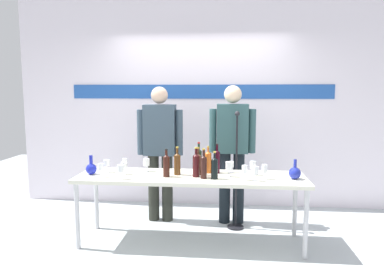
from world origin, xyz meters
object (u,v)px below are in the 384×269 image
Objects in this scene: wine_bottle_7 at (214,167)px; wine_glass_right_3 at (255,171)px; wine_glass_right_2 at (229,166)px; decanter_blue_left at (91,168)px; wine_bottle_5 at (196,164)px; wine_glass_left_1 at (146,162)px; wine_bottle_2 at (177,163)px; wine_glass_left_5 at (124,166)px; display_table at (191,181)px; wine_bottle_6 at (198,163)px; wine_bottle_0 at (217,160)px; wine_bottle_4 at (204,166)px; wine_glass_right_5 at (245,170)px; decanter_blue_right at (295,173)px; presenter_left at (160,145)px; wine_bottle_1 at (199,159)px; presenter_right at (232,146)px; wine_glass_left_0 at (120,169)px; wine_glass_right_0 at (231,165)px; wine_glass_right_4 at (264,169)px; wine_glass_left_2 at (125,163)px; wine_bottle_3 at (208,161)px; wine_glass_left_4 at (101,167)px; wine_bottle_8 at (166,165)px; wine_glass_right_1 at (253,165)px; wine_glass_left_3 at (107,163)px; microphone_stand at (236,190)px.

wine_bottle_7 reaches higher than wine_glass_right_3.
decanter_blue_left is at bearing -178.56° from wine_glass_right_2.
wine_glass_left_1 is at bearing 161.90° from wine_bottle_5.
wine_bottle_2 is 2.29× the size of wine_glass_left_5.
wine_bottle_6 reaches higher than display_table.
wine_bottle_0 reaches higher than wine_bottle_4.
wine_glass_right_5 is (0.29, -0.31, -0.03)m from wine_bottle_0.
wine_bottle_7 is at bearing -175.17° from decanter_blue_right.
presenter_left is at bearing 66.47° from wine_glass_left_5.
wine_glass_right_2 is (0.34, -0.21, -0.02)m from wine_bottle_1.
wine_bottle_5 reaches higher than wine_glass_right_3.
wine_glass_left_1 is at bearing -97.35° from presenter_left.
presenter_right is at bearing 67.82° from wine_bottle_4.
wine_glass_right_0 is (1.16, 0.41, -0.02)m from wine_glass_left_0.
wine_glass_left_5 is (-0.28, -0.65, -0.13)m from presenter_left.
presenter_right is 0.83m from wine_bottle_4.
wine_glass_right_0 is at bearing 45.60° from wine_bottle_4.
display_table is 0.80m from wine_glass_right_4.
wine_glass_right_2 reaches higher than wine_glass_left_5.
wine_glass_left_2 is at bearing 30.11° from decanter_blue_left.
wine_glass_right_2 is (1.51, 0.04, 0.05)m from decanter_blue_left.
wine_glass_left_1 is at bearing -177.52° from wine_glass_right_0.
wine_bottle_3 is at bearing -171.13° from wine_bottle_0.
display_table is 1.11m from decanter_blue_right.
decanter_blue_left is 0.63× the size of wine_bottle_1.
decanter_blue_left is 2.20m from decanter_blue_right.
wine_glass_left_4 is (-1.01, -0.13, -0.03)m from wine_bottle_5.
wine_bottle_8 is 0.94m from wine_glass_right_1.
wine_glass_right_4 is at bearing -2.72° from wine_bottle_5.
wine_bottle_3 reaches higher than display_table.
wine_glass_left_2 is at bearing 173.57° from wine_bottle_6.
wine_bottle_7 is 1.89× the size of wine_glass_right_1.
wine_bottle_0 reaches higher than wine_glass_right_2.
wine_bottle_8 reaches higher than wine_glass_left_5.
wine_glass_left_5 is at bearing -176.64° from wine_bottle_6.
decanter_blue_left is 1.41× the size of wine_glass_left_0.
presenter_right reaches higher than wine_bottle_8.
wine_glass_right_4 is 0.99× the size of wine_glass_right_5.
wine_bottle_6 is 2.03× the size of wine_glass_left_1.
wine_bottle_2 reaches higher than decanter_blue_left.
display_table is 7.54× the size of wine_bottle_0.
wine_bottle_5 is 1.03m from wine_glass_left_3.
wine_bottle_4 is 1.96× the size of wine_glass_right_2.
wine_glass_left_3 is at bearing 176.71° from display_table.
wine_bottle_5 is 0.63m from wine_glass_right_3.
wine_glass_right_0 is at bearing 8.70° from decanter_blue_left.
wine_glass_right_3 is 0.13m from wine_glass_right_4.
wine_bottle_4 is 1.00× the size of wine_bottle_5.
wine_glass_right_1 is at bearing -66.21° from microphone_stand.
decanter_blue_left is 1.41× the size of wine_glass_left_1.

